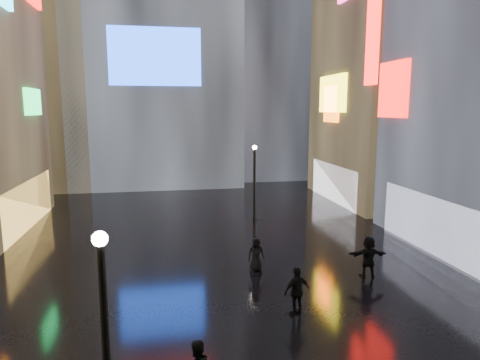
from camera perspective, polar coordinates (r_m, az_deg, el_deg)
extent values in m
plane|color=black|center=(23.80, -3.52, -8.81)|extent=(140.00, 140.00, 0.00)
cube|color=#FFC659|center=(30.27, -26.40, -2.90)|extent=(0.20, 10.00, 3.00)
cube|color=#16C64C|center=(31.37, -25.91, 9.35)|extent=(0.25, 3.00, 1.71)
cube|color=white|center=(24.55, 24.19, -5.43)|extent=(0.20, 9.00, 3.00)
cube|color=red|center=(27.20, 19.78, 11.28)|extent=(0.25, 2.99, 3.26)
cube|color=red|center=(30.42, 17.49, 21.46)|extent=(0.25, 1.40, 10.00)
cube|color=black|center=(38.00, 20.31, 18.80)|extent=(10.00, 12.00, 28.00)
cube|color=white|center=(35.74, 12.39, -0.37)|extent=(0.20, 9.00, 3.00)
cube|color=yellow|center=(35.47, 12.22, 11.18)|extent=(0.25, 4.92, 2.91)
cube|color=#DC590B|center=(35.56, 12.10, 9.86)|extent=(0.25, 2.63, 2.87)
cube|color=#194CFF|center=(39.62, -11.26, 15.85)|extent=(8.00, 0.20, 5.00)
cube|color=black|center=(50.75, 3.27, 20.26)|extent=(12.00, 12.00, 34.00)
cube|color=black|center=(46.22, -25.50, 15.44)|extent=(10.00, 10.00, 26.00)
sphere|color=white|center=(8.45, -18.19, -7.46)|extent=(0.30, 0.30, 0.30)
cylinder|color=black|center=(27.52, 1.92, -0.93)|extent=(0.16, 0.16, 5.00)
sphere|color=white|center=(27.18, 1.95, 4.37)|extent=(0.30, 0.30, 0.30)
imported|color=black|center=(16.19, 7.61, -14.46)|extent=(1.15, 0.73, 1.82)
imported|color=black|center=(20.15, 2.17, -9.84)|extent=(0.78, 0.52, 1.59)
imported|color=black|center=(20.21, 16.74, -9.76)|extent=(1.79, 0.74, 1.87)
imported|color=black|center=(19.77, 2.19, -6.37)|extent=(1.31, 1.32, 0.95)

